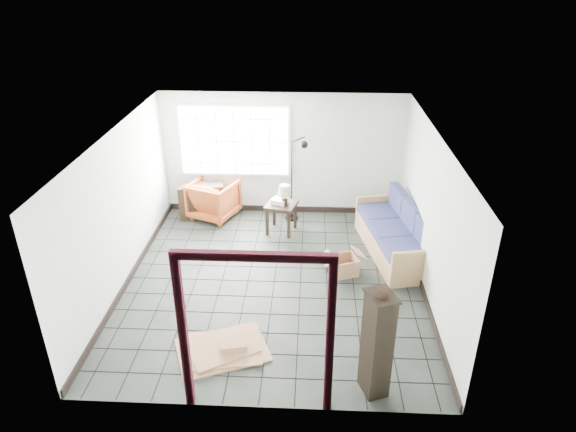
# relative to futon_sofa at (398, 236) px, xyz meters

# --- Properties ---
(ground) EXTENTS (5.50, 5.50, 0.00)m
(ground) POSITION_rel_futon_sofa_xyz_m (-2.22, -1.08, -0.36)
(ground) COLOR black
(ground) RESTS_ON ground
(room_shell) EXTENTS (5.02, 5.52, 2.61)m
(room_shell) POSITION_rel_futon_sofa_xyz_m (-2.22, -1.05, 1.32)
(room_shell) COLOR beige
(room_shell) RESTS_ON ground
(window_panel) EXTENTS (2.32, 0.08, 1.52)m
(window_panel) POSITION_rel_futon_sofa_xyz_m (-3.22, 1.62, 1.24)
(window_panel) COLOR silver
(window_panel) RESTS_ON ground
(doorway_trim) EXTENTS (1.80, 0.08, 2.20)m
(doorway_trim) POSITION_rel_futon_sofa_xyz_m (-2.22, -3.78, 1.02)
(doorway_trim) COLOR #3B0D17
(doorway_trim) RESTS_ON ground
(futon_sofa) EXTENTS (1.27, 2.38, 1.00)m
(futon_sofa) POSITION_rel_futon_sofa_xyz_m (0.00, 0.00, 0.00)
(futon_sofa) COLOR olive
(futon_sofa) RESTS_ON ground
(armchair) EXTENTS (1.11, 1.08, 0.90)m
(armchair) POSITION_rel_futon_sofa_xyz_m (-3.67, 1.32, 0.09)
(armchair) COLOR maroon
(armchair) RESTS_ON ground
(side_table) EXTENTS (0.68, 0.68, 0.62)m
(side_table) POSITION_rel_futon_sofa_xyz_m (-2.20, 0.74, 0.15)
(side_table) COLOR black
(side_table) RESTS_ON ground
(table_lamp) EXTENTS (0.34, 0.34, 0.43)m
(table_lamp) POSITION_rel_futon_sofa_xyz_m (-2.14, 0.67, 0.55)
(table_lamp) COLOR black
(table_lamp) RESTS_ON side_table
(projector) EXTENTS (0.35, 0.32, 0.10)m
(projector) POSITION_rel_futon_sofa_xyz_m (-2.25, 0.74, 0.31)
(projector) COLOR silver
(projector) RESTS_ON side_table
(floor_lamp) EXTENTS (0.49, 0.38, 1.85)m
(floor_lamp) POSITION_rel_futon_sofa_xyz_m (-1.91, 1.25, 0.63)
(floor_lamp) COLOR black
(floor_lamp) RESTS_ON ground
(console_shelf) EXTENTS (0.99, 0.55, 0.73)m
(console_shelf) POSITION_rel_futon_sofa_xyz_m (-3.93, 1.32, 0.00)
(console_shelf) COLOR black
(console_shelf) RESTS_ON ground
(tall_shelf) EXTENTS (0.43, 0.48, 1.48)m
(tall_shelf) POSITION_rel_futon_sofa_xyz_m (-0.78, -3.46, 0.39)
(tall_shelf) COLOR black
(tall_shelf) RESTS_ON ground
(pot) EXTENTS (0.16, 0.16, 0.11)m
(pot) POSITION_rel_futon_sofa_xyz_m (-0.78, -3.48, 1.17)
(pot) COLOR black
(pot) RESTS_ON tall_shelf
(open_box) EXTENTS (0.85, 0.62, 0.44)m
(open_box) POSITION_rel_futon_sofa_xyz_m (-1.04, -0.77, -0.20)
(open_box) COLOR #9B6F4B
(open_box) RESTS_ON ground
(cardboard_pile) EXTENTS (1.47, 1.27, 0.18)m
(cardboard_pile) POSITION_rel_futon_sofa_xyz_m (-2.80, -2.84, -0.31)
(cardboard_pile) COLOR #9B6F4B
(cardboard_pile) RESTS_ON ground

